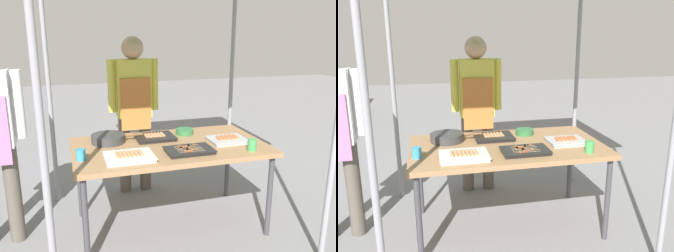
{
  "view_description": "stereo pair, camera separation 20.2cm",
  "coord_description": "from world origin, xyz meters",
  "views": [
    {
      "loc": [
        -0.82,
        -2.69,
        1.67
      ],
      "look_at": [
        0.0,
        0.05,
        0.9
      ],
      "focal_mm": 37.74,
      "sensor_mm": 36.0,
      "label": 1
    },
    {
      "loc": [
        -0.63,
        -2.74,
        1.67
      ],
      "look_at": [
        0.0,
        0.05,
        0.9
      ],
      "focal_mm": 37.74,
      "sensor_mm": 36.0,
      "label": 2
    }
  ],
  "objects": [
    {
      "name": "ground_plane",
      "position": [
        0.0,
        0.0,
        0.0
      ],
      "size": [
        18.0,
        18.0,
        0.0
      ],
      "primitive_type": "plane",
      "color": "slate"
    },
    {
      "name": "stall_table",
      "position": [
        0.0,
        0.0,
        0.7
      ],
      "size": [
        1.6,
        0.9,
        0.75
      ],
      "color": "#9E724C",
      "rests_on": "ground"
    },
    {
      "name": "tray_grilled_sausages",
      "position": [
        -0.08,
        0.19,
        0.77
      ],
      "size": [
        0.34,
        0.27,
        0.05
      ],
      "color": "black",
      "rests_on": "stall_table"
    },
    {
      "name": "tray_meat_skewers",
      "position": [
        0.09,
        -0.23,
        0.77
      ],
      "size": [
        0.37,
        0.24,
        0.04
      ],
      "color": "black",
      "rests_on": "stall_table"
    },
    {
      "name": "tray_pork_links",
      "position": [
        0.5,
        -0.06,
        0.77
      ],
      "size": [
        0.31,
        0.25,
        0.05
      ],
      "color": "#ADADB2",
      "rests_on": "stall_table"
    },
    {
      "name": "tray_spring_rolls",
      "position": [
        -0.39,
        -0.24,
        0.77
      ],
      "size": [
        0.37,
        0.28,
        0.05
      ],
      "color": "silver",
      "rests_on": "stall_table"
    },
    {
      "name": "cooking_wok",
      "position": [
        -0.48,
        0.21,
        0.79
      ],
      "size": [
        0.45,
        0.29,
        0.07
      ],
      "color": "#38383A",
      "rests_on": "stall_table"
    },
    {
      "name": "condiment_bowl",
      "position": [
        0.22,
        0.26,
        0.77
      ],
      "size": [
        0.16,
        0.16,
        0.05
      ],
      "primitive_type": "cylinder",
      "color": "#33723F",
      "rests_on": "stall_table"
    },
    {
      "name": "drink_cup_near_edge",
      "position": [
        -0.73,
        -0.15,
        0.79
      ],
      "size": [
        0.07,
        0.07,
        0.08
      ],
      "primitive_type": "cylinder",
      "color": "#338CBF",
      "rests_on": "stall_table"
    },
    {
      "name": "drink_cup_by_wok",
      "position": [
        0.59,
        -0.33,
        0.8
      ],
      "size": [
        0.07,
        0.07,
        0.09
      ],
      "primitive_type": "cylinder",
      "color": "#3F994C",
      "rests_on": "stall_table"
    },
    {
      "name": "vendor_woman",
      "position": [
        -0.14,
        0.81,
        0.96
      ],
      "size": [
        0.52,
        0.23,
        1.62
      ],
      "rotation": [
        0.0,
        0.0,
        3.14
      ],
      "color": "#595147",
      "rests_on": "ground"
    }
  ]
}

